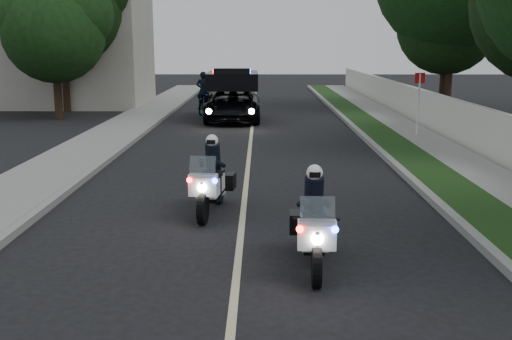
{
  "coord_description": "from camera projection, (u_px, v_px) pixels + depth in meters",
  "views": [
    {
      "loc": [
        0.36,
        -7.34,
        3.4
      ],
      "look_at": [
        0.27,
        3.96,
        1.0
      ],
      "focal_mm": 42.09,
      "sensor_mm": 36.0,
      "label": 1
    }
  ],
  "objects": [
    {
      "name": "cyclist",
      "position": [
        204.0,
        114.0,
        29.35
      ],
      "size": [
        0.71,
        0.51,
        1.85
      ],
      "primitive_type": "imported",
      "rotation": [
        0.0,
        0.0,
        3.04
      ],
      "color": "black",
      "rests_on": "ground"
    },
    {
      "name": "police_moto_left",
      "position": [
        212.0,
        213.0,
        12.25
      ],
      "size": [
        0.89,
        1.95,
        1.6
      ],
      "primitive_type": null,
      "rotation": [
        0.0,
        0.0,
        -0.13
      ],
      "color": "white",
      "rests_on": "ground"
    },
    {
      "name": "curb_right",
      "position": [
        388.0,
        158.0,
        17.62
      ],
      "size": [
        0.2,
        60.0,
        0.15
      ],
      "primitive_type": "cube",
      "color": "gray",
      "rests_on": "ground"
    },
    {
      "name": "tree_right_e",
      "position": [
        441.0,
        110.0,
        31.02
      ],
      "size": [
        5.82,
        5.82,
        8.36
      ],
      "primitive_type": null,
      "rotation": [
        0.0,
        0.0,
        -0.18
      ],
      "color": "black",
      "rests_on": "ground"
    },
    {
      "name": "curb_left",
      "position": [
        110.0,
        158.0,
        17.68
      ],
      "size": [
        0.2,
        60.0,
        0.15
      ],
      "primitive_type": "cube",
      "color": "gray",
      "rests_on": "ground"
    },
    {
      "name": "lane_marking",
      "position": [
        249.0,
        161.0,
        17.67
      ],
      "size": [
        0.12,
        50.0,
        0.01
      ],
      "primitive_type": "cube",
      "color": "#BFB78C",
      "rests_on": "ground"
    },
    {
      "name": "tree_left_near",
      "position": [
        60.0,
        119.0,
        27.27
      ],
      "size": [
        5.73,
        5.73,
        7.53
      ],
      "primitive_type": null,
      "rotation": [
        0.0,
        0.0,
        -0.33
      ],
      "color": "#163913",
      "rests_on": "ground"
    },
    {
      "name": "sidewalk_left",
      "position": [
        73.0,
        158.0,
        17.69
      ],
      "size": [
        2.0,
        60.0,
        0.16
      ],
      "primitive_type": "cube",
      "color": "gray",
      "rests_on": "ground"
    },
    {
      "name": "tree_left_far",
      "position": [
        68.0,
        112.0,
        30.3
      ],
      "size": [
        6.61,
        6.61,
        10.11
      ],
      "primitive_type": null,
      "rotation": [
        0.0,
        0.0,
        -0.09
      ],
      "color": "black",
      "rests_on": "ground"
    },
    {
      "name": "building_far",
      "position": [
        71.0,
        41.0,
        32.67
      ],
      "size": [
        8.0,
        6.0,
        7.0
      ],
      "primitive_type": "cube",
      "color": "#A8A396",
      "rests_on": "ground"
    },
    {
      "name": "bicycle",
      "position": [
        204.0,
        114.0,
        29.35
      ],
      "size": [
        0.87,
        1.97,
        1.0
      ],
      "primitive_type": "imported",
      "rotation": [
        0.0,
        0.0,
        -0.11
      ],
      "color": "black",
      "rests_on": "ground"
    },
    {
      "name": "sidewalk_right",
      "position": [
        456.0,
        158.0,
        17.6
      ],
      "size": [
        1.4,
        60.0,
        0.16
      ],
      "primitive_type": "cube",
      "color": "gray",
      "rests_on": "ground"
    },
    {
      "name": "police_suv",
      "position": [
        233.0,
        121.0,
        26.78
      ],
      "size": [
        2.46,
        5.2,
        2.51
      ],
      "primitive_type": "imported",
      "rotation": [
        0.0,
        0.0,
        0.01
      ],
      "color": "black",
      "rests_on": "ground"
    },
    {
      "name": "police_moto_right",
      "position": [
        313.0,
        266.0,
        9.31
      ],
      "size": [
        0.72,
        1.9,
        1.59
      ],
      "primitive_type": null,
      "rotation": [
        0.0,
        0.0,
        -0.04
      ],
      "color": "silver",
      "rests_on": "ground"
    },
    {
      "name": "property_wall",
      "position": [
        492.0,
        136.0,
        17.46
      ],
      "size": [
        0.22,
        60.0,
        1.5
      ],
      "primitive_type": "cube",
      "color": "beige",
      "rests_on": "ground"
    },
    {
      "name": "sign_post",
      "position": [
        417.0,
        139.0,
        21.68
      ],
      "size": [
        0.44,
        0.44,
        2.45
      ],
      "primitive_type": null,
      "rotation": [
        0.0,
        0.0,
        0.17
      ],
      "color": "#AE280C",
      "rests_on": "ground"
    },
    {
      "name": "ground",
      "position": [
        233.0,
        307.0,
        7.89
      ],
      "size": [
        120.0,
        120.0,
        0.0
      ],
      "primitive_type": "plane",
      "color": "black",
      "rests_on": "ground"
    },
    {
      "name": "grass_verge",
      "position": [
        412.0,
        158.0,
        17.61
      ],
      "size": [
        1.2,
        60.0,
        0.16
      ],
      "primitive_type": "cube",
      "color": "#193814",
      "rests_on": "ground"
    },
    {
      "name": "tree_right_d",
      "position": [
        446.0,
        111.0,
        30.57
      ],
      "size": [
        10.42,
        10.42,
        13.24
      ],
      "primitive_type": null,
      "rotation": [
        0.0,
        0.0,
        0.4
      ],
      "color": "#184015",
      "rests_on": "ground"
    }
  ]
}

